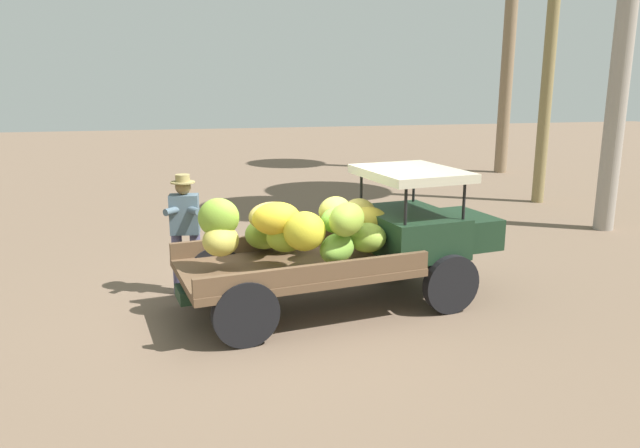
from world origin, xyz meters
name	(u,v)px	position (x,y,z in m)	size (l,w,h in m)	color
ground_plane	(290,303)	(0.00, 0.00, 0.00)	(60.00, 60.00, 0.00)	brown
truck	(350,238)	(0.81, -0.20, 0.94)	(4.62, 2.33, 1.84)	#19321F
farmer	(185,227)	(-1.38, 0.72, 1.00)	(0.52, 0.48, 1.75)	#565176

